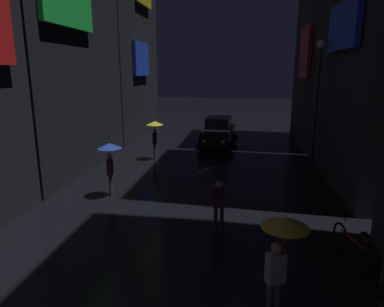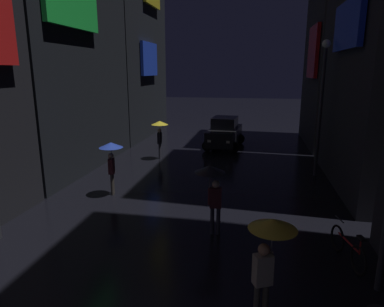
# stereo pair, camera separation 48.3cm
# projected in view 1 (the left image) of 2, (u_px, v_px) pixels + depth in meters

# --- Properties ---
(pedestrian_far_right_yellow) EXTENTS (0.90, 0.90, 2.12)m
(pedestrian_far_right_yellow) POSITION_uv_depth(u_px,v_px,m) (282.00, 241.00, 6.33)
(pedestrian_far_right_yellow) COLOR #38332D
(pedestrian_far_right_yellow) RESTS_ON ground
(pedestrian_foreground_right_black) EXTENTS (0.90, 0.90, 2.12)m
(pedestrian_foreground_right_black) POSITION_uv_depth(u_px,v_px,m) (215.00, 180.00, 9.80)
(pedestrian_foreground_right_black) COLOR #2D2D38
(pedestrian_foreground_right_black) RESTS_ON ground
(pedestrian_midstreet_left_blue) EXTENTS (0.90, 0.90, 2.12)m
(pedestrian_midstreet_left_blue) POSITION_uv_depth(u_px,v_px,m) (110.00, 155.00, 12.85)
(pedestrian_midstreet_left_blue) COLOR #38332D
(pedestrian_midstreet_left_blue) RESTS_ON ground
(pedestrian_near_crossing_yellow) EXTENTS (0.90, 0.90, 2.12)m
(pedestrian_near_crossing_yellow) POSITION_uv_depth(u_px,v_px,m) (155.00, 129.00, 18.37)
(pedestrian_near_crossing_yellow) COLOR #2D2D38
(pedestrian_near_crossing_yellow) RESTS_ON ground
(bicycle_parked_at_storefront) EXTENTS (0.47, 1.79, 0.96)m
(bicycle_parked_at_storefront) POSITION_uv_depth(u_px,v_px,m) (351.00, 245.00, 8.78)
(bicycle_parked_at_storefront) COLOR black
(bicycle_parked_at_storefront) RESTS_ON ground
(car_distant) EXTENTS (2.47, 4.25, 1.92)m
(car_distant) POSITION_uv_depth(u_px,v_px,m) (218.00, 133.00, 21.62)
(car_distant) COLOR black
(car_distant) RESTS_ON ground
(streetlamp_right_far) EXTENTS (0.36, 0.36, 6.03)m
(streetlamp_right_far) POSITION_uv_depth(u_px,v_px,m) (317.00, 94.00, 15.23)
(streetlamp_right_far) COLOR #2D2D33
(streetlamp_right_far) RESTS_ON ground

